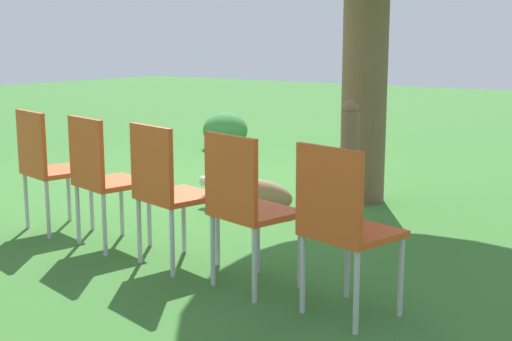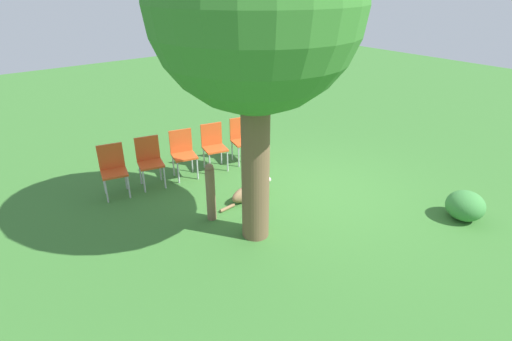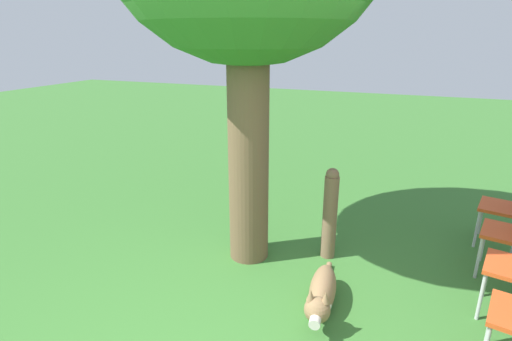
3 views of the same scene
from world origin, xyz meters
name	(u,v)px [view 2 (image 2 of 3)]	position (x,y,z in m)	size (l,w,h in m)	color
ground_plane	(307,199)	(0.00, 0.00, 0.00)	(30.00, 30.00, 0.00)	#38702D
oak_tree	(255,6)	(-0.27, 1.40, 3.28)	(2.69, 2.69, 4.67)	brown
dog	(251,191)	(0.65, 0.78, 0.16)	(0.30, 1.18, 0.40)	olive
fence_post	(211,192)	(0.52, 1.69, 0.50)	(0.15, 0.15, 1.00)	brown
red_chair_0	(242,137)	(2.08, -0.08, 0.54)	(0.51, 0.52, 0.94)	#D14C1E
red_chair_1	(214,143)	(2.14, 0.59, 0.54)	(0.51, 0.52, 0.94)	#D14C1E
red_chair_2	(183,151)	(2.20, 1.26, 0.54)	(0.51, 0.52, 0.94)	#D14C1E
red_chair_3	(149,158)	(2.26, 1.93, 0.54)	(0.51, 0.52, 0.94)	#D14C1E
red_chair_4	(113,167)	(2.32, 2.60, 0.54)	(0.51, 0.52, 0.94)	#D14C1E
low_shrub	(465,206)	(-2.03, -1.56, 0.24)	(0.60, 0.60, 0.48)	#3D843D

